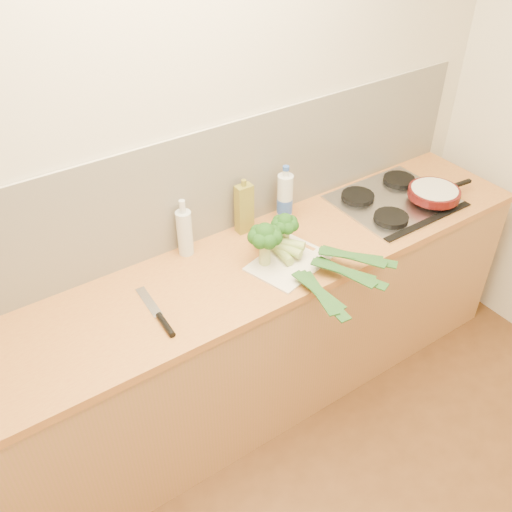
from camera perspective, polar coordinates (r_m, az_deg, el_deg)
The scene contains 15 objects.
room_shell at distance 2.55m, azimuth -6.53°, elevation 6.47°, with size 3.50×3.50×3.50m.
counter at distance 2.80m, azimuth -2.58°, elevation -8.81°, with size 3.20×0.62×0.90m.
gas_hob at distance 3.04m, azimuth 13.79°, elevation 5.44°, with size 0.58×0.50×0.04m.
chopping_board at distance 2.54m, azimuth 3.33°, elevation -0.64°, with size 0.35×0.26×0.01m, color #EEE4CF.
broccoli_left at distance 2.44m, azimuth 0.91°, elevation 1.93°, with size 0.15×0.15×0.21m.
broccoli_right at distance 2.55m, azimuth 2.90°, elevation 3.12°, with size 0.13×0.13×0.18m.
leek_front at distance 2.51m, azimuth 3.35°, elevation -0.50°, with size 0.13×0.70×0.04m.
leek_mid at distance 2.51m, azimuth 4.81°, elevation 0.02°, with size 0.28×0.61×0.04m.
leek_back at distance 2.53m, azimuth 5.16°, elevation 0.90°, with size 0.42×0.55×0.04m.
chefs_knife at distance 2.29m, azimuth -9.45°, elevation -6.22°, with size 0.05×0.34×0.02m.
skillet at distance 3.06m, azimuth 17.41°, elevation 6.09°, with size 0.38×0.26×0.05m.
oil_tin at distance 2.68m, azimuth -1.19°, elevation 4.79°, with size 0.08×0.05×0.28m.
glass_bottle at distance 2.56m, azimuth -7.15°, elevation 2.41°, with size 0.07×0.07×0.28m.
amber_bottle at distance 2.80m, azimuth 3.00°, elevation 5.63°, with size 0.06×0.06×0.24m.
water_bottle at distance 2.76m, azimuth 2.90°, elevation 5.65°, with size 0.08×0.08×0.28m.
Camera 1 is at (-0.98, -0.46, 2.48)m, focal length 40.00 mm.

